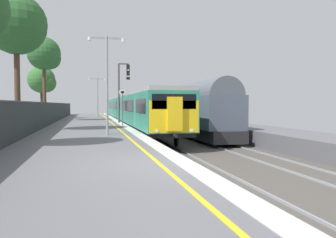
% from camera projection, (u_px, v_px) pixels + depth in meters
% --- Properties ---
extents(ground, '(17.40, 110.00, 1.21)m').
position_uv_depth(ground, '(255.00, 179.00, 10.34)').
color(ground, slate).
extents(commuter_train_at_platform, '(2.83, 42.54, 3.81)m').
position_uv_depth(commuter_train_at_platform, '(129.00, 108.00, 38.31)').
color(commuter_train_at_platform, '#2D846B').
rests_on(commuter_train_at_platform, ground).
extents(freight_train_adjacent_track, '(2.60, 58.70, 4.37)m').
position_uv_depth(freight_train_adjacent_track, '(149.00, 106.00, 49.00)').
color(freight_train_adjacent_track, '#232326').
rests_on(freight_train_adjacent_track, ground).
extents(signal_gantry, '(1.10, 0.24, 5.42)m').
position_uv_depth(signal_gantry, '(122.00, 86.00, 30.89)').
color(signal_gantry, '#47474C').
rests_on(signal_gantry, ground).
extents(speed_limit_sign, '(0.59, 0.08, 2.92)m').
position_uv_depth(speed_limit_sign, '(123.00, 102.00, 26.43)').
color(speed_limit_sign, '#59595B').
rests_on(speed_limit_sign, ground).
extents(platform_lamp_mid, '(2.00, 0.20, 5.37)m').
position_uv_depth(platform_lamp_mid, '(107.00, 77.00, 18.48)').
color(platform_lamp_mid, '#93999E').
rests_on(platform_lamp_mid, ground).
extents(platform_lamp_far, '(2.00, 0.20, 4.89)m').
position_uv_depth(platform_lamp_far, '(98.00, 94.00, 41.27)').
color(platform_lamp_far, '#93999E').
rests_on(platform_lamp_far, ground).
extents(background_tree_centre, '(3.27, 3.27, 8.38)m').
position_uv_depth(background_tree_centre, '(45.00, 55.00, 33.95)').
color(background_tree_centre, '#473323').
rests_on(background_tree_centre, ground).
extents(background_tree_right, '(3.22, 3.08, 6.07)m').
position_uv_depth(background_tree_right, '(43.00, 81.00, 39.00)').
color(background_tree_right, '#473323').
rests_on(background_tree_right, ground).
extents(background_tree_back, '(3.68, 3.68, 8.41)m').
position_uv_depth(background_tree_back, '(16.00, 27.00, 20.75)').
color(background_tree_back, '#473323').
rests_on(background_tree_back, ground).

